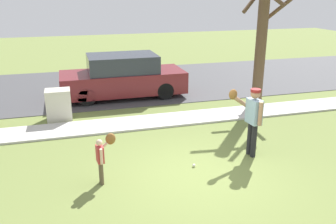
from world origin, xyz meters
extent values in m
plane|color=olive|center=(0.00, 3.50, 0.00)|extent=(48.00, 48.00, 0.00)
cube|color=beige|center=(0.00, 3.60, 0.03)|extent=(36.00, 1.20, 0.06)
cube|color=#424244|center=(0.00, 8.60, 0.01)|extent=(36.00, 6.80, 0.02)
cylinder|color=black|center=(1.64, 0.52, 0.43)|extent=(0.14, 0.14, 0.86)
cylinder|color=black|center=(1.63, 0.69, 0.43)|extent=(0.14, 0.14, 0.86)
cube|color=#8CADC6|center=(1.63, 0.60, 1.17)|extent=(0.27, 0.44, 0.61)
sphere|color=#A87A5B|center=(1.63, 0.60, 1.61)|extent=(0.23, 0.23, 0.23)
cylinder|color=maroon|center=(1.63, 0.60, 1.70)|extent=(0.25, 0.25, 0.07)
cylinder|color=#A87A5B|center=(1.66, 0.35, 1.19)|extent=(0.10, 0.10, 0.58)
cylinder|color=#A87A5B|center=(1.35, 0.83, 1.39)|extent=(0.54, 0.15, 0.41)
ellipsoid|color=brown|center=(1.15, 0.81, 1.58)|extent=(0.23, 0.16, 0.26)
cylinder|color=brown|center=(-2.15, 0.28, 0.26)|extent=(0.08, 0.08, 0.51)
cylinder|color=brown|center=(-2.14, 0.18, 0.26)|extent=(0.08, 0.08, 0.51)
cube|color=#B73838|center=(-2.14, 0.23, 0.70)|extent=(0.16, 0.26, 0.36)
sphere|color=beige|center=(-2.14, 0.23, 0.96)|extent=(0.14, 0.14, 0.14)
cylinder|color=beige|center=(-2.01, 0.40, 0.83)|extent=(0.32, 0.09, 0.25)
ellipsoid|color=brown|center=(-1.89, 0.41, 0.94)|extent=(0.23, 0.16, 0.26)
cylinder|color=beige|center=(-2.13, 0.08, 0.71)|extent=(0.06, 0.06, 0.34)
sphere|color=white|center=(0.03, 0.40, 0.04)|extent=(0.07, 0.07, 0.07)
cube|color=beige|center=(-3.01, 4.65, 0.50)|extent=(0.77, 0.61, 1.00)
cylinder|color=brown|center=(4.01, 4.58, 2.48)|extent=(0.38, 0.38, 4.96)
cylinder|color=brown|center=(4.54, 4.75, 3.23)|extent=(0.54, 1.36, 1.03)
cylinder|color=brown|center=(3.78, 4.97, 3.62)|extent=(1.05, 0.69, 0.85)
cube|color=maroon|center=(-0.61, 6.72, 0.60)|extent=(4.70, 1.90, 0.80)
cube|color=#2D333D|center=(-0.61, 6.72, 1.32)|extent=(2.59, 1.75, 0.65)
cylinder|color=black|center=(-2.06, 5.88, 0.34)|extent=(0.64, 0.22, 0.64)
cylinder|color=black|center=(-2.06, 7.56, 0.34)|extent=(0.64, 0.22, 0.64)
cylinder|color=black|center=(0.85, 5.88, 0.34)|extent=(0.64, 0.22, 0.64)
cylinder|color=black|center=(0.85, 7.56, 0.34)|extent=(0.64, 0.22, 0.64)
camera|label=1|loc=(-2.65, -6.74, 3.98)|focal=38.31mm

